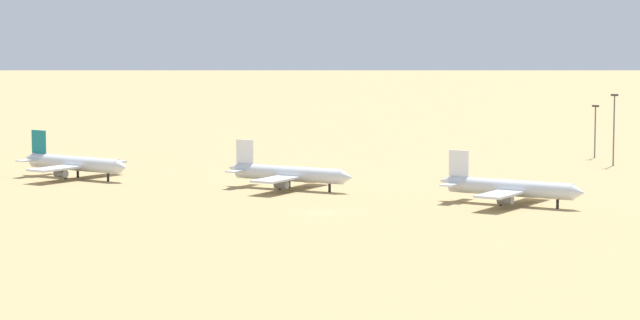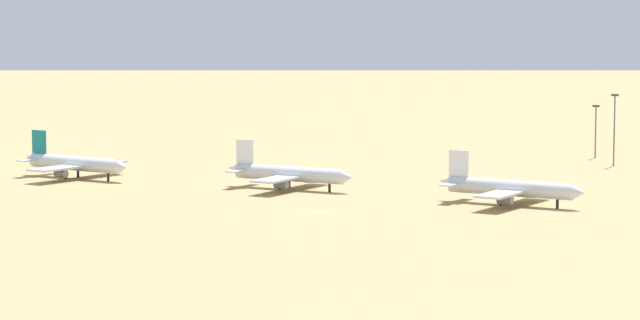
{
  "view_description": "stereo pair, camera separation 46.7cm",
  "coord_description": "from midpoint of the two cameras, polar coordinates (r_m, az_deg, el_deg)",
  "views": [
    {
      "loc": [
        123.47,
        -220.45,
        35.14
      ],
      "look_at": [
        -18.43,
        32.78,
        6.0
      ],
      "focal_mm": 77.46,
      "sensor_mm": 36.0,
      "label": 1
    },
    {
      "loc": [
        123.87,
        -220.22,
        35.14
      ],
      "look_at": [
        -18.43,
        32.78,
        6.0
      ],
      "focal_mm": 77.46,
      "sensor_mm": 36.0,
      "label": 2
    }
  ],
  "objects": [
    {
      "name": "parked_jet_teal_1",
      "position": [
        314.95,
        -10.16,
        -0.14
      ],
      "size": [
        31.53,
        26.64,
        10.41
      ],
      "rotation": [
        0.0,
        0.0,
        -0.09
      ],
      "color": "silver",
      "rests_on": "ground"
    },
    {
      "name": "light_pole_east",
      "position": [
        344.21,
        12.01,
        1.43
      ],
      "size": [
        1.8,
        0.5,
        17.61
      ],
      "color": "#59595E",
      "rests_on": "ground"
    },
    {
      "name": "ridge_far_west",
      "position": [
        1475.22,
        4.4,
        6.11
      ],
      "size": [
        320.11,
        247.44,
        90.76
      ],
      "primitive_type": "pyramid",
      "rotation": [
        0.0,
        0.0,
        0.15
      ],
      "color": "gray",
      "rests_on": "ground"
    },
    {
      "name": "ground",
      "position": [
        255.1,
        -0.04,
        -2.19
      ],
      "size": [
        4000.0,
        4000.0,
        0.0
      ],
      "primitive_type": "plane",
      "color": "tan"
    },
    {
      "name": "light_pole_west",
      "position": [
        363.73,
        11.26,
        1.35
      ],
      "size": [
        1.8,
        0.5,
        13.72
      ],
      "color": "#59595E",
      "rests_on": "ground"
    },
    {
      "name": "parked_jet_white_2",
      "position": [
        290.01,
        -1.37,
        -0.57
      ],
      "size": [
        30.36,
        25.36,
        10.07
      ],
      "rotation": [
        0.0,
        0.0,
        0.0
      ],
      "color": "silver",
      "rests_on": "ground"
    },
    {
      "name": "parked_jet_white_3",
      "position": [
        267.66,
        7.77,
        -1.15
      ],
      "size": [
        30.44,
        25.56,
        10.06
      ],
      "rotation": [
        0.0,
        0.0,
        -0.04
      ],
      "color": "silver",
      "rests_on": "ground"
    }
  ]
}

